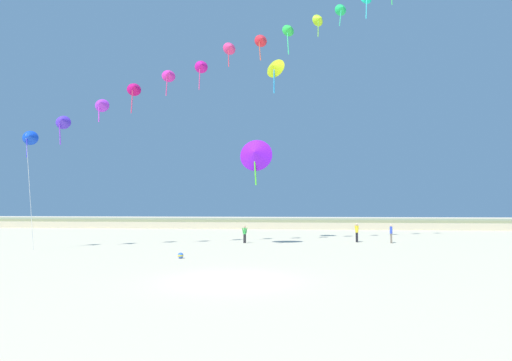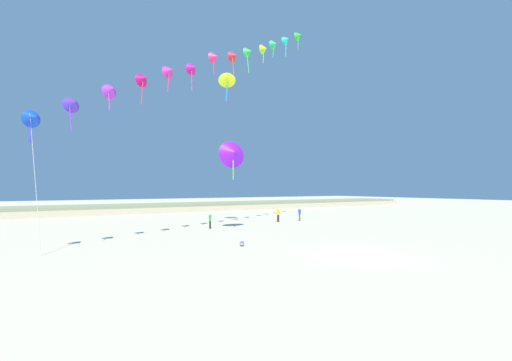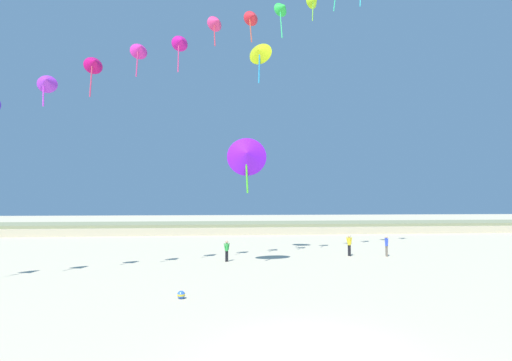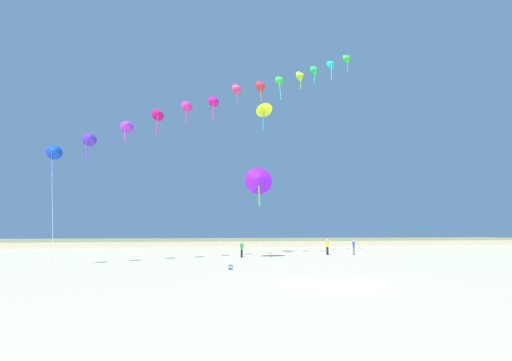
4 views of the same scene
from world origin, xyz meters
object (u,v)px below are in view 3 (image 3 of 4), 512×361
(person_near_right, at_px, (387,244))
(person_mid_center, at_px, (227,249))
(large_kite_low_lead, at_px, (259,52))
(person_near_left, at_px, (349,244))
(beach_ball, at_px, (181,295))
(large_kite_mid_trail, at_px, (247,155))

(person_near_right, distance_m, person_mid_center, 13.04)
(person_near_right, height_order, large_kite_low_lead, large_kite_low_lead)
(person_near_left, bearing_deg, person_mid_center, -168.86)
(person_near_right, distance_m, large_kite_low_lead, 18.60)
(person_near_right, bearing_deg, person_near_left, 168.58)
(person_near_right, relative_size, beach_ball, 4.66)
(person_near_left, relative_size, person_mid_center, 1.12)
(person_near_left, xyz_separation_m, large_kite_mid_trail, (-8.79, -4.69, 6.63))
(person_near_right, xyz_separation_m, person_mid_center, (-12.96, -1.39, -0.08))
(person_near_left, height_order, person_mid_center, person_near_left)
(large_kite_mid_trail, xyz_separation_m, beach_ball, (-3.71, -8.37, -7.46))
(person_near_left, distance_m, large_kite_mid_trail, 11.97)
(large_kite_low_lead, bearing_deg, person_near_left, 5.03)
(person_near_left, xyz_separation_m, person_mid_center, (-10.05, -1.98, -0.11))
(large_kite_mid_trail, relative_size, beach_ball, 11.25)
(person_near_left, height_order, large_kite_mid_trail, large_kite_mid_trail)
(beach_ball, bearing_deg, large_kite_mid_trail, 66.11)
(person_near_right, xyz_separation_m, beach_ball, (-15.41, -12.46, -0.79))
(person_near_left, relative_size, large_kite_mid_trail, 0.43)
(large_kite_mid_trail, bearing_deg, beach_ball, -113.89)
(large_kite_mid_trail, height_order, beach_ball, large_kite_mid_trail)
(large_kite_mid_trail, bearing_deg, person_mid_center, 114.98)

